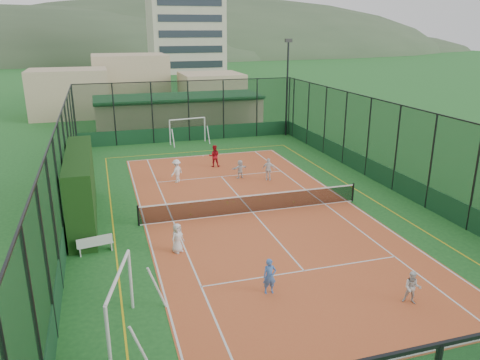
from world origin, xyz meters
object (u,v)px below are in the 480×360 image
Objects in this scene: child_near_right at (412,288)px; white_bench at (95,244)px; child_far_left at (177,171)px; child_far_back at (240,169)px; clubhouse at (179,112)px; child_near_left at (177,238)px; futsal_goal_near at (121,307)px; futsal_goal_far at (188,131)px; coach at (214,156)px; child_near_mid at (270,276)px; child_far_right at (269,169)px; floodlight_ne at (287,88)px.

white_bench is at bearing -179.80° from child_near_right.
child_far_back is at bearing 134.40° from child_far_left.
child_near_left is at bearing -99.96° from clubhouse.
child_far_back is (8.11, 14.36, -0.47)m from futsal_goal_near.
futsal_goal_far is 10.52m from child_far_back.
child_far_back is 0.78× the size of coach.
futsal_goal_near is 5.31m from child_near_mid.
clubhouse reaches higher than coach.
futsal_goal_near is 16.55m from child_far_right.
clubhouse is at bearing 44.97° from child_near_left.
white_bench is at bearing -107.75° from clubhouse.
child_near_left is at bearing -123.20° from floodlight_ne.
coach is (3.03, 2.67, 0.03)m from child_far_left.
child_far_back is at bearing 119.90° from coach.
futsal_goal_near is 2.57× the size of child_near_left.
coach is (-2.51, 3.91, 0.05)m from child_far_right.
futsal_goal_far is 2.42× the size of child_near_left.
child_near_right is at bearing 110.08° from coach.
floodlight_ne is at bearing 71.62° from child_near_mid.
futsal_goal_near is (0.76, -6.21, 0.66)m from white_bench.
child_far_left is 1.03× the size of child_far_right.
child_far_left is (-2.91, -15.92, -0.84)m from clubhouse.
clubhouse is at bearing 1.70° from futsal_goal_near.
coach is at bearing -89.45° from clubhouse.
futsal_goal_far reaches higher than child_far_right.
clubhouse is at bearing 147.88° from floodlight_ne.
white_bench is 7.86m from child_near_mid.
coach reaches higher than white_bench.
white_bench is 13.66m from coach.
futsal_goal_far is at bearing -44.26° from child_far_right.
child_near_mid is at bearing 101.22° from child_far_right.
white_bench is at bearing 128.64° from child_near_left.
child_far_left reaches higher than child_far_back.
child_near_mid is 0.94× the size of child_far_right.
child_far_left is (-11.51, -10.52, -3.39)m from floodlight_ne.
futsal_goal_near is 18.76m from coach.
child_far_right is (9.68, 13.42, -0.36)m from futsal_goal_near.
child_far_back is at bearing -124.83° from floodlight_ne.
child_far_left reaches higher than child_near_mid.
futsal_goal_near is 2.81× the size of child_far_back.
futsal_goal_far is 2.23× the size of child_far_right.
child_far_right is at bearing 75.04° from child_near_mid.
floodlight_ne is 29.80m from futsal_goal_near.
clubhouse is 12.85× the size of child_far_back.
clubhouse is at bearing -77.06° from coach.
child_near_left is at bearing 173.50° from child_near_right.
child_near_left reaches higher than child_far_back.
child_near_mid is (-1.56, -23.69, -0.34)m from futsal_goal_far.
child_far_right is (-5.96, -11.76, -3.41)m from floodlight_ne.
coach is at bearing 34.20° from child_near_left.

